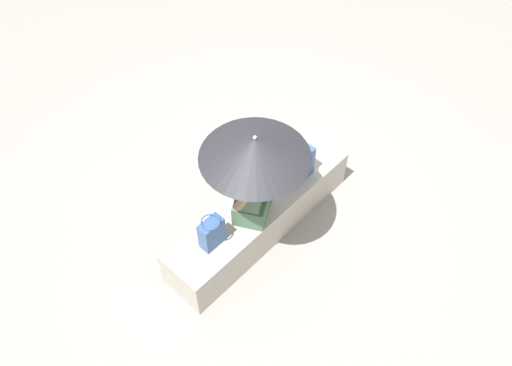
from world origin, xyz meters
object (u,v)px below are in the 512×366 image
at_px(person_seated, 252,186).
at_px(handbag_black, 298,164).
at_px(parasol, 255,148).
at_px(tote_bag_canvas, 212,233).

xyz_separation_m(person_seated, handbag_black, (0.61, -0.01, -0.21)).
height_order(parasol, handbag_black, parasol).
distance_m(parasol, tote_bag_canvas, 0.86).
relative_size(handbag_black, tote_bag_canvas, 1.12).
height_order(person_seated, tote_bag_canvas, person_seated).
height_order(person_seated, handbag_black, person_seated).
bearing_deg(handbag_black, parasol, -178.68).
xyz_separation_m(person_seated, tote_bag_canvas, (-0.46, 0.03, -0.23)).
bearing_deg(tote_bag_canvas, handbag_black, -2.51).
bearing_deg(tote_bag_canvas, parasol, -7.36).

